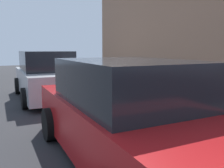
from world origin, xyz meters
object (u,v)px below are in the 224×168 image
suitcase_silver_2 (162,95)px  parked_car_red_0 (127,115)px  suitcase_black_5 (132,86)px  fire_hydrant (108,79)px  suitcase_olive_3 (150,93)px  suitcase_red_7 (119,84)px  parked_car_silver_1 (46,77)px  suitcase_red_0 (187,101)px  bollard_post (99,79)px  suitcase_navy_1 (172,99)px  suitcase_teal_6 (124,85)px  suitcase_maroon_4 (144,89)px

suitcase_silver_2 → parked_car_red_0: (-2.28, 2.61, 0.31)m
suitcase_black_5 → fire_hydrant: size_ratio=1.01×
suitcase_olive_3 → suitcase_silver_2: bearing=-172.9°
fire_hydrant → parked_car_red_0: parked_car_red_0 is taller
suitcase_red_7 → parked_car_silver_1: 2.72m
suitcase_red_7 → parked_car_silver_1: size_ratio=0.14×
suitcase_black_5 → fire_hydrant: same height
suitcase_red_7 → fire_hydrant: bearing=2.7°
suitcase_black_5 → parked_car_red_0: size_ratio=0.17×
suitcase_red_0 → suitcase_black_5: (2.51, 0.03, 0.03)m
suitcase_silver_2 → bollard_post: suitcase_silver_2 is taller
parked_car_silver_1 → fire_hydrant: bearing=-88.6°
suitcase_red_0 → suitcase_red_7: 3.57m
suitcase_navy_1 → parked_car_silver_1: size_ratio=0.14×
bollard_post → suitcase_black_5: bearing=-178.3°
suitcase_teal_6 → suitcase_silver_2: bearing=-176.9°
suitcase_navy_1 → fire_hydrant: bearing=-0.6°
suitcase_black_5 → suitcase_navy_1: bearing=-179.0°
bollard_post → suitcase_silver_2: bearing=-176.9°
suitcase_silver_2 → suitcase_red_7: suitcase_silver_2 is taller
suitcase_navy_1 → suitcase_black_5: suitcase_black_5 is taller
suitcase_teal_6 → fire_hydrant: size_ratio=1.20×
suitcase_silver_2 → parked_car_red_0: size_ratio=0.20×
suitcase_navy_1 → parked_car_silver_1: 4.55m
suitcase_silver_2 → suitcase_maroon_4: bearing=-0.2°
parked_car_red_0 → suitcase_navy_1: bearing=-55.0°
parked_car_silver_1 → suitcase_red_0: bearing=-150.2°
fire_hydrant → suitcase_maroon_4: bearing=-178.3°
parked_car_silver_1 → suitcase_red_7: bearing=-106.9°
suitcase_maroon_4 → parked_car_red_0: bearing=140.8°
suitcase_navy_1 → suitcase_silver_2: suitcase_silver_2 is taller
suitcase_black_5 → suitcase_red_7: 1.07m
suitcase_red_0 → suitcase_silver_2: size_ratio=1.00×
suitcase_olive_3 → fire_hydrant: fire_hydrant is taller
suitcase_maroon_4 → suitcase_red_7: bearing=1.1°
suitcase_silver_2 → parked_car_red_0: bearing=131.2°
suitcase_red_7 → parked_car_red_0: (-4.75, 2.58, 0.32)m
suitcase_red_0 → suitcase_red_7: size_ratio=1.47×
suitcase_navy_1 → suitcase_olive_3: 1.02m
suitcase_navy_1 → parked_car_silver_1: (3.78, 2.50, 0.36)m
suitcase_black_5 → suitcase_red_7: size_ratio=1.22×
suitcase_navy_1 → parked_car_red_0: parked_car_red_0 is taller
suitcase_maroon_4 → parked_car_silver_1: size_ratio=0.22×
suitcase_red_0 → bollard_post: (5.05, 0.11, 0.01)m
bollard_post → parked_car_silver_1: size_ratio=0.15×
parked_car_red_0 → suitcase_silver_2: bearing=-48.8°
suitcase_navy_1 → bollard_post: 4.49m
suitcase_red_0 → parked_car_silver_1: size_ratio=0.21×
suitcase_red_7 → parked_car_silver_1: (0.78, 2.58, 0.36)m
parked_car_red_0 → fire_hydrant: bearing=-24.4°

